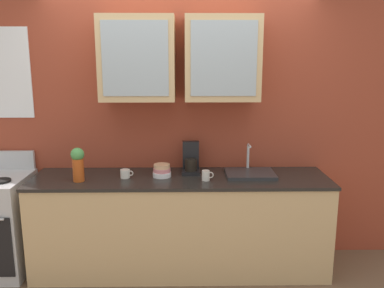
# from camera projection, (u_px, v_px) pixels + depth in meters

# --- Properties ---
(ground_plane) EXTENTS (10.00, 10.00, 0.00)m
(ground_plane) POSITION_uv_depth(u_px,v_px,m) (181.00, 268.00, 3.84)
(ground_plane) COLOR brown
(back_wall_unit) EXTENTS (4.77, 0.47, 2.65)m
(back_wall_unit) POSITION_uv_depth(u_px,v_px,m) (180.00, 110.00, 3.86)
(back_wall_unit) COLOR #993D28
(back_wall_unit) RESTS_ON ground_plane
(counter) EXTENTS (2.68, 0.67, 0.90)m
(counter) POSITION_uv_depth(u_px,v_px,m) (181.00, 223.00, 3.75)
(counter) COLOR tan
(counter) RESTS_ON ground_plane
(sink_faucet) EXTENTS (0.45, 0.35, 0.27)m
(sink_faucet) POSITION_uv_depth(u_px,v_px,m) (250.00, 173.00, 3.71)
(sink_faucet) COLOR #2D2D30
(sink_faucet) RESTS_ON counter
(bowl_stack) EXTENTS (0.17, 0.17, 0.12)m
(bowl_stack) POSITION_uv_depth(u_px,v_px,m) (162.00, 171.00, 3.66)
(bowl_stack) COLOR white
(bowl_stack) RESTS_ON counter
(vase) EXTENTS (0.12, 0.12, 0.30)m
(vase) POSITION_uv_depth(u_px,v_px,m) (78.00, 163.00, 3.50)
(vase) COLOR #BF4C19
(vase) RESTS_ON counter
(cup_near_sink) EXTENTS (0.10, 0.07, 0.09)m
(cup_near_sink) POSITION_uv_depth(u_px,v_px,m) (206.00, 176.00, 3.54)
(cup_near_sink) COLOR silver
(cup_near_sink) RESTS_ON counter
(cup_near_bowls) EXTENTS (0.12, 0.09, 0.08)m
(cup_near_bowls) POSITION_uv_depth(u_px,v_px,m) (125.00, 174.00, 3.62)
(cup_near_bowls) COLOR silver
(cup_near_bowls) RESTS_ON counter
(coffee_maker) EXTENTS (0.17, 0.20, 0.29)m
(coffee_maker) POSITION_uv_depth(u_px,v_px,m) (191.00, 161.00, 3.79)
(coffee_maker) COLOR black
(coffee_maker) RESTS_ON counter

